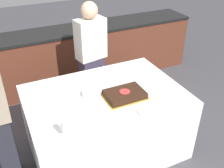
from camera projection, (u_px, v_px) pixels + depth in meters
The scene contains 10 objects.
ground_plane at pixel (106, 147), 3.15m from camera, with size 14.00×14.00×0.00m, color #424247.
back_counter at pixel (63, 58), 4.18m from camera, with size 4.40×0.58×0.92m.
dining_table at pixel (106, 122), 2.95m from camera, with size 1.64×1.15×0.77m.
cake at pixel (125, 94), 2.68m from camera, with size 0.44×0.31×0.07m.
plate_stack at pixel (91, 93), 2.71m from camera, with size 0.19×0.19×0.05m.
wine_glass at pixel (64, 126), 2.14m from camera, with size 0.06×0.06×0.16m.
side_plate_near_cake at pixel (111, 84), 2.92m from camera, with size 0.18×0.18×0.00m.
side_plate_right_edge at pixel (142, 79), 3.00m from camera, with size 0.18×0.18×0.00m.
utensil_pile at pixel (147, 111), 2.48m from camera, with size 0.17×0.10×0.02m.
person_cutting_cake at pixel (91, 59), 3.40m from camera, with size 0.40×0.27×1.53m.
Camera 1 is at (-0.91, -2.10, 2.30)m, focal length 42.00 mm.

